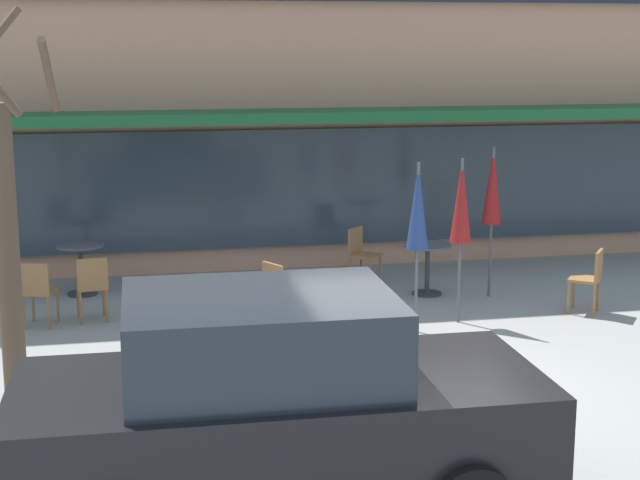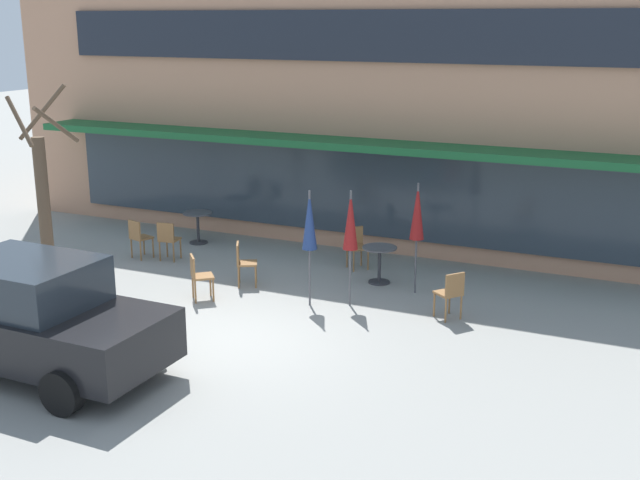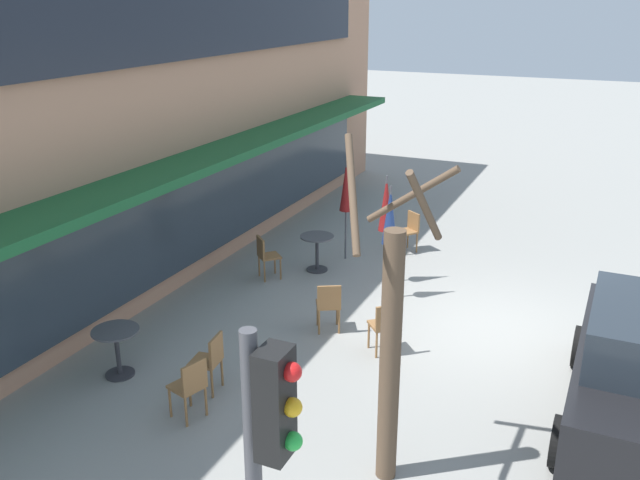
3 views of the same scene
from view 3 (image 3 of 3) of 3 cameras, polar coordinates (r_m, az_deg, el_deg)
The scene contains 15 objects.
ground_plane at distance 12.04m, azimuth 14.42°, elevation -7.48°, with size 80.00×80.00×0.00m, color gray.
building_facade at distance 15.79m, azimuth -23.24°, elevation 10.90°, with size 19.54×9.10×6.74m.
cafe_table_near_wall at distance 13.99m, azimuth -0.25°, elevation -0.59°, with size 0.70×0.70×0.76m.
cafe_table_streetside at distance 10.63m, azimuth -16.74°, elevation -8.43°, with size 0.70×0.70×0.76m.
patio_umbrella_green_folded at distance 14.29m, azimuth 2.23°, elevation 4.53°, with size 0.28×0.28×2.20m.
patio_umbrella_cream_folded at distance 12.38m, azimuth 5.91°, elevation 2.00°, with size 0.28×0.28×2.20m.
patio_umbrella_corner_open at distance 13.09m, azimuth 5.58°, elevation 3.01°, with size 0.28×0.28×2.20m.
cafe_chair_0 at distance 10.81m, azimuth 5.49°, elevation -7.05°, with size 0.56×0.56×0.89m.
cafe_chair_1 at distance 9.93m, azimuth -9.25°, elevation -9.82°, with size 0.45×0.45×0.89m.
cafe_chair_2 at distance 15.19m, azimuth 7.54°, elevation 0.96°, with size 0.56×0.56×0.89m.
cafe_chair_3 at distance 9.38m, azimuth -10.88°, elevation -11.86°, with size 0.50×0.50×0.89m.
cafe_chair_4 at distance 11.45m, azimuth 0.73°, elevation -5.35°, with size 0.54×0.54×0.89m.
cafe_chair_5 at distance 13.62m, azimuth -4.59°, elevation -1.20°, with size 0.57×0.57×0.89m.
street_tree at distance 7.65m, azimuth 5.95°, elevation -8.62°, with size 1.22×1.21×4.04m.
traffic_light_pole at distance 4.93m, azimuth -4.56°, elevation -19.25°, with size 0.26×0.43×3.40m.
Camera 3 is at (-10.65, -1.52, 5.40)m, focal length 38.00 mm.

